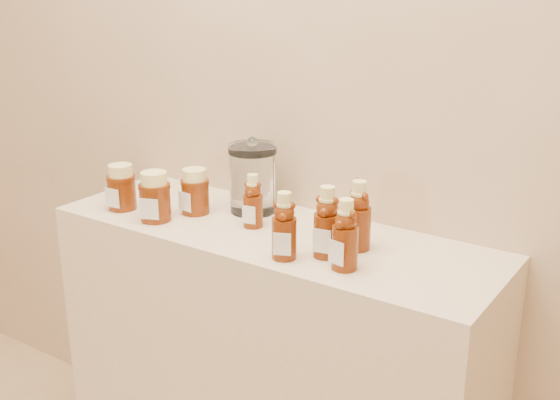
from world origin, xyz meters
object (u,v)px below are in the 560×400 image
Objects in this scene: honey_jar_left at (121,187)px; glass_canister at (253,176)px; display_table at (272,381)px; bear_bottle_back_left at (253,197)px; bear_bottle_front_left at (284,221)px.

glass_canister is at bearing 26.66° from honey_jar_left.
display_table is 0.57m from glass_canister.
display_table is 0.68m from honey_jar_left.
bear_bottle_back_left is 0.12m from glass_canister.
honey_jar_left is at bearing -178.49° from bear_bottle_back_left.
bear_bottle_front_left is at bearing -46.80° from bear_bottle_back_left.
bear_bottle_back_left is at bearing -53.72° from glass_canister.
glass_canister reaches higher than bear_bottle_back_left.
glass_canister reaches higher than bear_bottle_front_left.
display_table is 0.53m from bear_bottle_back_left.
glass_canister is (-0.25, 0.22, 0.01)m from bear_bottle_front_left.
bear_bottle_front_left is at bearing -41.41° from glass_canister.
bear_bottle_front_left reaches higher than honey_jar_left.
honey_jar_left reaches higher than display_table.
display_table is 7.49× the size of bear_bottle_back_left.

